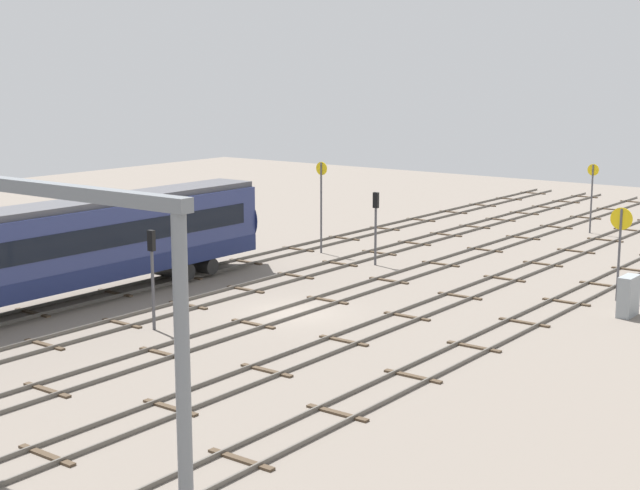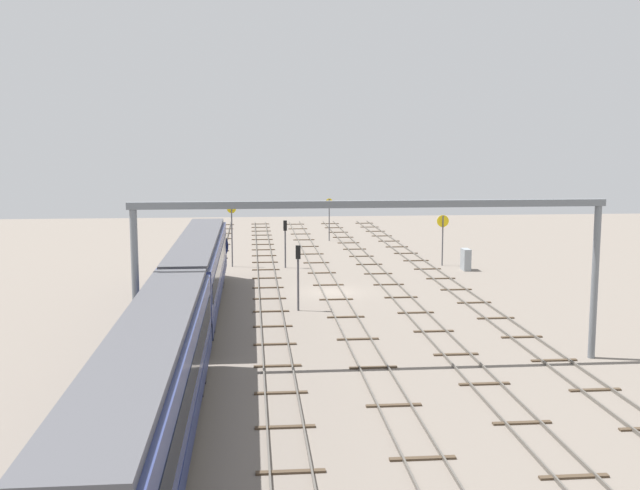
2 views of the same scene
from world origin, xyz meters
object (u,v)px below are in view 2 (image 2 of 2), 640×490
at_px(speed_sign_near_foreground, 232,228).
at_px(speed_sign_far_trackside, 443,231).
at_px(speed_sign_mid_trackside, 329,214).
at_px(signal_light_trackside_departure, 285,237).
at_px(relay_cabinet, 466,259).
at_px(signal_light_trackside_approach, 298,268).
at_px(train, 183,310).
at_px(overhead_gantry, 372,236).

bearing_deg(speed_sign_near_foreground, speed_sign_far_trackside, -93.32).
bearing_deg(speed_sign_mid_trackside, signal_light_trackside_departure, 162.24).
relative_size(speed_sign_far_trackside, relay_cabinet, 2.44).
height_order(speed_sign_mid_trackside, signal_light_trackside_approach, speed_sign_mid_trackside).
height_order(train, speed_sign_near_foreground, speed_sign_near_foreground).
xyz_separation_m(speed_sign_near_foreground, signal_light_trackside_approach, (-18.44, -4.80, -0.62)).
bearing_deg(signal_light_trackside_departure, speed_sign_near_foreground, 77.38).
bearing_deg(relay_cabinet, signal_light_trackside_departure, 80.37).
relative_size(speed_sign_mid_trackside, signal_light_trackside_departure, 1.13).
bearing_deg(train, speed_sign_far_trackside, -36.08).
height_order(speed_sign_far_trackside, relay_cabinet, speed_sign_far_trackside).
relative_size(signal_light_trackside_approach, signal_light_trackside_departure, 1.03).
distance_m(speed_sign_mid_trackside, relay_cabinet, 23.11).
bearing_deg(signal_light_trackside_approach, speed_sign_mid_trackside, -9.18).
bearing_deg(overhead_gantry, speed_sign_mid_trackside, -3.36).
height_order(overhead_gantry, signal_light_trackside_departure, overhead_gantry).
bearing_deg(signal_light_trackside_departure, relay_cabinet, -99.63).
xyz_separation_m(overhead_gantry, speed_sign_near_foreground, (31.00, 7.71, -3.05)).
distance_m(train, speed_sign_far_trackside, 35.26).
relative_size(speed_sign_mid_trackside, relay_cabinet, 2.55).
relative_size(overhead_gantry, signal_light_trackside_departure, 5.62).
distance_m(overhead_gantry, signal_light_trackside_approach, 13.41).
height_order(speed_sign_near_foreground, signal_light_trackside_approach, speed_sign_near_foreground).
xyz_separation_m(speed_sign_near_foreground, speed_sign_far_trackside, (-1.10, -18.99, -0.38)).
xyz_separation_m(speed_sign_near_foreground, speed_sign_mid_trackside, (17.05, -10.53, -0.47)).
height_order(train, relay_cabinet, train).
bearing_deg(speed_sign_mid_trackside, speed_sign_near_foreground, 148.30).
height_order(speed_sign_far_trackside, signal_light_trackside_approach, speed_sign_far_trackside).
relative_size(train, overhead_gantry, 2.11).
relative_size(train, speed_sign_mid_trackside, 10.49).
xyz_separation_m(train, speed_sign_far_trackside, (28.50, -20.76, 0.48)).
distance_m(train, overhead_gantry, 10.35).
xyz_separation_m(overhead_gantry, speed_sign_mid_trackside, (48.05, -2.82, -3.52)).
bearing_deg(signal_light_trackside_approach, overhead_gantry, -166.94).
relative_size(train, signal_light_trackside_approach, 11.46).
bearing_deg(speed_sign_mid_trackside, speed_sign_far_trackside, -155.03).
xyz_separation_m(speed_sign_mid_trackside, signal_light_trackside_departure, (-18.11, 5.80, -0.24)).
distance_m(speed_sign_far_trackside, relay_cabinet, 3.71).
xyz_separation_m(signal_light_trackside_departure, relay_cabinet, (-2.66, -15.70, -1.86)).
xyz_separation_m(train, relay_cabinet, (25.88, -22.21, -1.71)).
bearing_deg(overhead_gantry, speed_sign_near_foreground, 13.97).
height_order(speed_sign_near_foreground, signal_light_trackside_departure, speed_sign_near_foreground).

